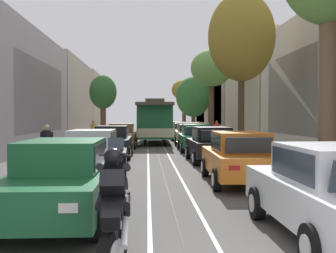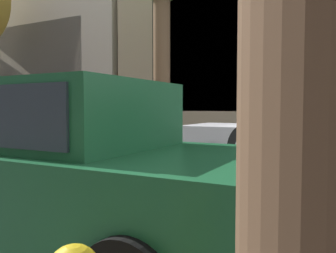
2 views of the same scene
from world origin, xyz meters
TOP-DOWN VIEW (x-y plane):
  - ground_plane at (0.00, 24.15)m, footprint 160.00×160.00m
  - trolley_track_rails at (0.00, 28.18)m, footprint 1.14×68.37m
  - building_facade_left at (-9.69, 28.62)m, footprint 5.74×60.07m
  - building_facade_right at (9.34, 27.15)m, footprint 5.68×60.07m
  - parked_car_green_near_left at (-2.25, 3.83)m, footprint 2.00×4.36m
  - parked_car_silver_second_left at (-2.50, 9.81)m, footprint 2.03×4.37m
  - parked_car_black_mid_left at (-2.32, 15.80)m, footprint 2.01×4.37m
  - parked_car_brown_fourth_left at (-2.26, 21.97)m, footprint 2.03×4.38m
  - parked_car_white_near_right at (2.49, 2.33)m, footprint 2.00×4.36m
  - parked_car_orange_second_right at (2.24, 7.93)m, footprint 2.08×4.39m
  - parked_car_black_mid_right at (2.29, 13.56)m, footprint 2.03×4.37m
  - parked_car_green_fourth_right at (2.26, 19.07)m, footprint 2.04×4.38m
  - parked_car_beige_fifth_right at (2.40, 24.73)m, footprint 2.14×4.42m
  - parked_car_white_sixth_right at (2.40, 30.65)m, footprint 2.04×4.38m
  - street_tree_kerb_left_second at (-4.21, 28.73)m, footprint 2.23×2.02m
  - street_tree_kerb_right_second at (4.02, 15.09)m, footprint 3.27×2.81m
  - street_tree_kerb_right_mid at (4.26, 25.48)m, footprint 3.15×3.10m
  - street_tree_kerb_right_fourth at (4.05, 35.51)m, footprint 3.47×3.12m
  - street_tree_kerb_right_far at (4.08, 45.80)m, footprint 3.14×3.35m
  - cable_car_trolley at (0.00, 25.92)m, footprint 2.72×9.16m
  - motorcycle_with_rider at (-1.04, 1.54)m, footprint 0.53×1.88m
  - pedestrian_on_left_pavement at (-4.82, 12.89)m, footprint 0.55×0.42m
  - pedestrian_on_right_pavement at (-5.56, 32.78)m, footprint 0.55×0.42m
  - pedestrian_crossing_far at (5.60, 30.88)m, footprint 0.55×0.42m

SIDE VIEW (x-z plane):
  - ground_plane at x=0.00m, z-range 0.00..0.00m
  - trolley_track_rails at x=0.00m, z-range 0.00..0.01m
  - parked_car_green_near_left at x=-2.25m, z-range 0.01..1.59m
  - parked_car_silver_second_left at x=-2.50m, z-range 0.01..1.59m
  - parked_car_black_mid_left at x=-2.32m, z-range 0.01..1.59m
  - parked_car_brown_fourth_left at x=-2.26m, z-range 0.01..1.59m
  - parked_car_white_near_right at x=2.49m, z-range 0.01..1.59m
  - parked_car_orange_second_right at x=2.24m, z-range 0.01..1.59m
  - parked_car_black_mid_right at x=2.29m, z-range 0.01..1.59m
  - parked_car_green_fourth_right at x=2.26m, z-range 0.01..1.59m
  - parked_car_beige_fifth_right at x=2.40m, z-range 0.01..1.59m
  - parked_car_white_sixth_right at x=2.40m, z-range 0.01..1.59m
  - motorcycle_with_rider at x=-1.04m, z-range 0.04..1.77m
  - pedestrian_crossing_far at x=5.60m, z-range 0.11..1.76m
  - pedestrian_on_right_pavement at x=-5.56m, z-range 0.11..1.78m
  - pedestrian_on_left_pavement at x=-4.82m, z-range 0.11..1.81m
  - cable_car_trolley at x=0.00m, z-range 0.02..3.30m
  - building_facade_left at x=-9.69m, z-range -0.15..7.56m
  - street_tree_kerb_left_second at x=-4.21m, z-range 1.21..6.67m
  - street_tree_kerb_right_fourth at x=4.05m, z-range 0.97..7.02m
  - building_facade_right at x=9.34m, z-range -0.11..8.13m
  - street_tree_kerb_right_far at x=4.08m, z-range 1.92..8.65m
  - street_tree_kerb_right_mid at x=4.26m, z-range 2.07..9.16m
  - street_tree_kerb_right_second at x=4.02m, z-range 1.84..9.94m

